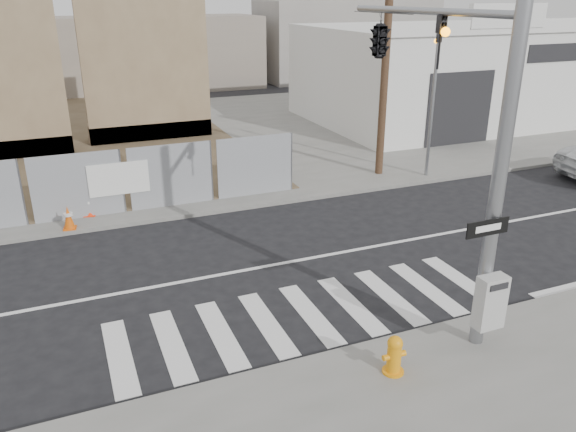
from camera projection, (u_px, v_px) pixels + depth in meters
name	position (u px, v px, depth m)	size (l,w,h in m)	color
ground	(269.00, 266.00, 14.25)	(100.00, 100.00, 0.00)	black
sidewalk_far	(164.00, 140.00, 26.26)	(50.00, 20.00, 0.12)	slate
signal_pole	(414.00, 80.00, 11.62)	(0.96, 5.87, 7.00)	gray
far_signal_pole	(434.00, 84.00, 19.76)	(0.16, 0.20, 5.60)	gray
concrete_wall_right	(146.00, 68.00, 24.93)	(5.50, 1.30, 8.00)	#796549
auto_shop	(431.00, 74.00, 29.43)	(12.00, 10.20, 5.95)	silver
utility_pole_right	(387.00, 32.00, 19.37)	(1.60, 0.28, 10.00)	#4E3424
fire_hydrant	(394.00, 355.00, 9.92)	(0.45, 0.40, 0.74)	orange
traffic_cone_c	(68.00, 218.00, 16.09)	(0.40, 0.40, 0.69)	#DA550B
traffic_cone_d	(89.00, 205.00, 17.07)	(0.42, 0.42, 0.68)	#FF340D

